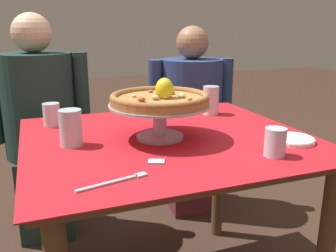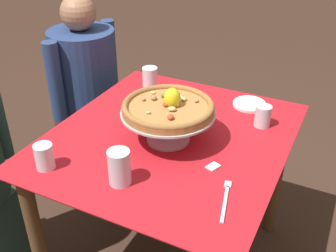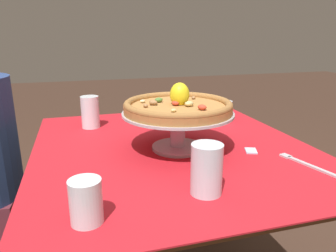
% 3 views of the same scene
% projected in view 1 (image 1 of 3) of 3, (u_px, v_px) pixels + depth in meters
% --- Properties ---
extents(dining_table, '(1.04, 0.94, 0.74)m').
position_uv_depth(dining_table, '(167.00, 165.00, 1.39)').
color(dining_table, brown).
rests_on(dining_table, ground).
extents(pizza_stand, '(0.37, 0.37, 0.13)m').
position_uv_depth(pizza_stand, '(160.00, 114.00, 1.32)').
color(pizza_stand, '#B7B7C1').
rests_on(pizza_stand, dining_table).
extents(pizza, '(0.36, 0.36, 0.10)m').
position_uv_depth(pizza, '(160.00, 98.00, 1.30)').
color(pizza, '#AD753D').
rests_on(pizza, pizza_stand).
extents(water_glass_back_left, '(0.07, 0.07, 0.10)m').
position_uv_depth(water_glass_back_left, '(52.00, 116.00, 1.49)').
color(water_glass_back_left, silver).
rests_on(water_glass_back_left, dining_table).
extents(water_glass_back_right, '(0.07, 0.07, 0.13)m').
position_uv_depth(water_glass_back_right, '(211.00, 102.00, 1.69)').
color(water_glass_back_right, white).
rests_on(water_glass_back_right, dining_table).
extents(water_glass_side_left, '(0.08, 0.08, 0.13)m').
position_uv_depth(water_glass_side_left, '(71.00, 130.00, 1.24)').
color(water_glass_side_left, silver).
rests_on(water_glass_side_left, dining_table).
extents(water_glass_front_right, '(0.07, 0.07, 0.09)m').
position_uv_depth(water_glass_front_right, '(275.00, 144.00, 1.15)').
color(water_glass_front_right, silver).
rests_on(water_glass_front_right, dining_table).
extents(side_plate, '(0.16, 0.16, 0.02)m').
position_uv_depth(side_plate, '(293.00, 139.00, 1.30)').
color(side_plate, white).
rests_on(side_plate, dining_table).
extents(dinner_fork, '(0.20, 0.06, 0.01)m').
position_uv_depth(dinner_fork, '(117.00, 181.00, 0.96)').
color(dinner_fork, '#B7B7C1').
rests_on(dinner_fork, dining_table).
extents(sugar_packet, '(0.06, 0.05, 0.00)m').
position_uv_depth(sugar_packet, '(156.00, 162.00, 1.10)').
color(sugar_packet, silver).
rests_on(sugar_packet, dining_table).
extents(diner_left, '(0.53, 0.41, 1.21)m').
position_uv_depth(diner_left, '(41.00, 130.00, 1.94)').
color(diner_left, '#1E3833').
rests_on(diner_left, ground).
extents(diner_right, '(0.52, 0.41, 1.14)m').
position_uv_depth(diner_right, '(191.00, 123.00, 2.24)').
color(diner_right, maroon).
rests_on(diner_right, ground).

